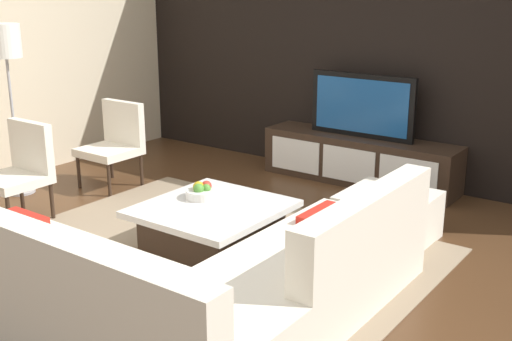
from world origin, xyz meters
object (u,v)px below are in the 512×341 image
(television, at_px, (362,106))
(coffee_table, at_px, (213,227))
(sectional_couch, at_px, (192,284))
(accent_chair_near, at_px, (21,166))
(accent_chair_far, at_px, (115,139))
(fruit_bowl, at_px, (203,192))
(media_console, at_px, (359,160))
(ottoman, at_px, (388,217))
(floor_lamp, at_px, (6,53))

(television, bearing_deg, coffee_table, -92.49)
(sectional_couch, bearing_deg, coffee_table, 123.41)
(coffee_table, height_order, accent_chair_near, accent_chair_near)
(coffee_table, distance_m, accent_chair_far, 2.08)
(coffee_table, distance_m, fruit_bowl, 0.31)
(television, relative_size, accent_chair_far, 1.33)
(media_console, bearing_deg, ottoman, -54.35)
(accent_chair_far, bearing_deg, floor_lamp, -134.90)
(ottoman, height_order, accent_chair_far, accent_chair_far)
(floor_lamp, distance_m, accent_chair_far, 1.33)
(ottoman, bearing_deg, fruit_bowl, -142.65)
(coffee_table, bearing_deg, accent_chair_far, 158.85)
(television, relative_size, accent_chair_near, 1.33)
(accent_chair_near, xyz_separation_m, ottoman, (2.86, 1.44, -0.29))
(television, distance_m, fruit_bowl, 2.25)
(accent_chair_near, distance_m, fruit_bowl, 1.74)
(floor_lamp, height_order, fruit_bowl, floor_lamp)
(accent_chair_near, bearing_deg, accent_chair_far, 85.71)
(coffee_table, relative_size, floor_lamp, 0.64)
(television, xyz_separation_m, coffee_table, (-0.10, -2.30, -0.63))
(media_console, bearing_deg, fruit_bowl, -97.34)
(sectional_couch, bearing_deg, accent_chair_far, 146.41)
(coffee_table, height_order, fruit_bowl, fruit_bowl)
(television, relative_size, floor_lamp, 0.69)
(ottoman, bearing_deg, media_console, 125.65)
(television, bearing_deg, media_console, -90.00)
(sectional_couch, relative_size, coffee_table, 2.27)
(media_console, height_order, television, television)
(sectional_couch, bearing_deg, accent_chair_near, 168.06)
(media_console, height_order, coffee_table, media_console)
(accent_chair_far, bearing_deg, ottoman, -1.83)
(ottoman, bearing_deg, accent_chair_far, -174.67)
(sectional_couch, bearing_deg, ottoman, 78.67)
(accent_chair_near, xyz_separation_m, fruit_bowl, (1.66, 0.52, -0.06))
(media_console, distance_m, coffee_table, 2.30)
(coffee_table, xyz_separation_m, fruit_bowl, (-0.18, 0.10, 0.23))
(floor_lamp, relative_size, fruit_bowl, 5.99)
(fruit_bowl, bearing_deg, media_console, 82.66)
(accent_chair_near, bearing_deg, coffee_table, 5.01)
(accent_chair_far, bearing_deg, television, 30.43)
(sectional_couch, relative_size, accent_chair_near, 2.79)
(television, relative_size, ottoman, 1.65)
(media_console, distance_m, accent_chair_near, 3.35)
(accent_chair_near, height_order, floor_lamp, floor_lamp)
(floor_lamp, bearing_deg, coffee_table, 0.54)
(television, relative_size, coffee_table, 1.08)
(accent_chair_near, xyz_separation_m, accent_chair_far, (-0.08, 1.17, -0.00))
(fruit_bowl, bearing_deg, coffee_table, -28.56)
(coffee_table, height_order, ottoman, ottoman)
(accent_chair_far, bearing_deg, coffee_table, -28.31)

